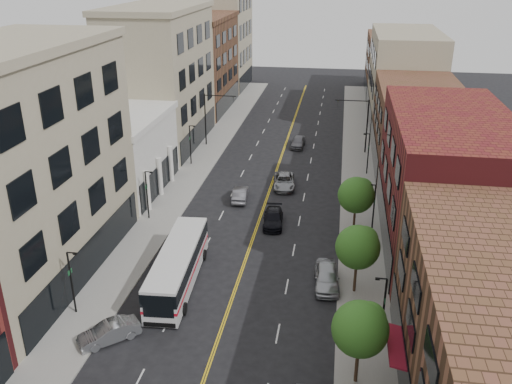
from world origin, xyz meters
The scene contains 29 objects.
sidewalk_left centered at (-10.00, 35.00, 0.07)m, with size 4.00×110.00×0.15m, color gray.
sidewalk_right centered at (10.00, 35.00, 0.07)m, with size 4.00×110.00×0.15m, color gray.
bldg_l_tanoffice centered at (-17.00, 13.00, 9.00)m, with size 10.00×22.00×18.00m, color gray.
bldg_l_white centered at (-17.00, 31.00, 4.00)m, with size 10.00×14.00×8.00m, color silver.
bldg_l_far_a centered at (-17.00, 48.00, 9.00)m, with size 10.00×20.00×18.00m, color gray.
bldg_l_far_b centered at (-17.00, 68.00, 7.50)m, with size 10.00×20.00×15.00m, color brown.
bldg_l_far_c centered at (-17.00, 86.00, 10.00)m, with size 10.00×16.00×20.00m, color gray.
bldg_r_mid centered at (17.00, 24.00, 6.00)m, with size 10.00×22.00×12.00m, color maroon.
bldg_r_far_a centered at (17.00, 45.00, 5.00)m, with size 10.00×20.00×10.00m, color brown.
bldg_r_far_b centered at (17.00, 66.00, 7.00)m, with size 10.00×22.00×14.00m, color gray.
bldg_r_far_c centered at (17.00, 86.00, 5.50)m, with size 10.00×18.00×11.00m, color brown.
tree_r_1 centered at (9.39, 4.07, 4.13)m, with size 3.40×3.40×5.59m.
tree_r_2 centered at (9.39, 14.07, 4.13)m, with size 3.40×3.40×5.59m.
tree_r_3 centered at (9.39, 24.07, 4.13)m, with size 3.40×3.40×5.59m.
lamp_l_1 centered at (-10.95, 8.00, 2.97)m, with size 0.81×0.55×5.05m.
lamp_l_2 centered at (-10.95, 24.00, 2.97)m, with size 0.81×0.55×5.05m.
lamp_l_3 centered at (-10.95, 40.00, 2.97)m, with size 0.81×0.55×5.05m.
lamp_r_1 centered at (10.95, 8.00, 2.97)m, with size 0.81×0.55×5.05m.
lamp_r_2 centered at (10.95, 24.00, 2.97)m, with size 0.81×0.55×5.05m.
lamp_r_3 centered at (10.95, 40.00, 2.97)m, with size 0.81×0.55×5.05m.
signal_mast_left centered at (-10.27, 48.00, 4.65)m, with size 4.49×0.18×7.20m.
signal_mast_right centered at (10.27, 48.00, 4.65)m, with size 4.49×0.18×7.20m.
city_bus centered at (-4.62, 13.02, 1.79)m, with size 3.44×12.12×3.08m.
car_angle_b centered at (-7.28, 5.42, 0.69)m, with size 1.46×4.20×1.38m, color #979A9E.
car_parked_far centered at (7.11, 14.61, 0.82)m, with size 1.95×4.84×1.65m, color #ABAEB3.
car_lane_behind centered at (-2.80, 30.09, 0.71)m, with size 1.49×4.28×1.41m, color #4B4A4F.
car_lane_a centered at (1.50, 24.77, 0.68)m, with size 1.90×4.68×1.36m, color black.
car_lane_b centered at (1.50, 34.50, 0.72)m, with size 2.40×5.20×1.44m, color gray.
car_lane_c centered at (1.85, 49.28, 0.74)m, with size 1.74×4.33×1.48m, color #535258.
Camera 1 is at (7.34, -22.73, 24.02)m, focal length 38.00 mm.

